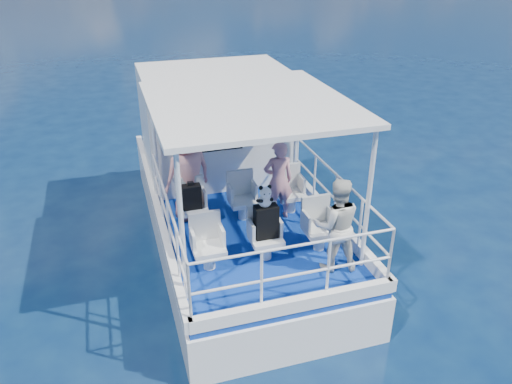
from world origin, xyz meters
TOP-DOWN VIEW (x-y plane):
  - ground at (0.00, 0.00)m, footprint 2000.00×2000.00m
  - hull at (0.00, 1.00)m, footprint 3.00×7.00m
  - deck at (0.00, 1.00)m, footprint 2.90×6.90m
  - cabin at (0.00, 2.30)m, footprint 2.85×2.00m
  - canopy at (0.00, -0.20)m, footprint 3.00×3.20m
  - canopy_posts at (0.00, -0.25)m, footprint 2.77×2.97m
  - railings at (0.00, -0.58)m, footprint 2.84×3.59m
  - seat_port_fwd at (-0.90, 0.20)m, footprint 0.48×0.46m
  - seat_center_fwd at (0.00, 0.20)m, footprint 0.48×0.46m
  - seat_stbd_fwd at (0.90, 0.20)m, footprint 0.48×0.46m
  - seat_port_aft at (-0.90, -1.10)m, footprint 0.48×0.46m
  - seat_center_aft at (0.00, -1.10)m, footprint 0.48×0.46m
  - seat_stbd_aft at (0.90, -1.10)m, footprint 0.48×0.46m
  - passenger_port_fwd at (-0.89, 0.53)m, footprint 0.74×0.62m
  - passenger_stbd_fwd at (0.60, 0.07)m, footprint 0.55×0.39m
  - passenger_stbd_aft at (0.91, -1.63)m, footprint 0.82×0.70m
  - backpack_port at (-0.91, 0.15)m, footprint 0.32×0.18m
  - backpack_center at (0.00, -1.09)m, footprint 0.35×0.20m
  - compact_camera at (-0.92, 0.17)m, footprint 0.10×0.06m
  - panda at (-0.01, -1.09)m, footprint 0.22×0.19m

SIDE VIEW (x-z plane):
  - ground at x=0.00m, z-range 0.00..0.00m
  - hull at x=0.00m, z-range -0.80..0.80m
  - deck at x=0.00m, z-range 0.80..0.90m
  - seat_port_fwd at x=-0.90m, z-range 0.90..1.28m
  - seat_center_fwd at x=0.00m, z-range 0.90..1.28m
  - seat_stbd_fwd at x=0.90m, z-range 0.90..1.28m
  - seat_port_aft at x=-0.90m, z-range 0.90..1.28m
  - seat_center_aft at x=0.00m, z-range 0.90..1.28m
  - seat_stbd_aft at x=0.90m, z-range 0.90..1.28m
  - railings at x=0.00m, z-range 0.90..1.90m
  - backpack_port at x=-0.91m, z-range 1.28..1.71m
  - backpack_center at x=0.00m, z-range 1.28..1.81m
  - passenger_stbd_fwd at x=0.60m, z-range 0.90..2.34m
  - passenger_stbd_aft at x=0.91m, z-range 0.90..2.37m
  - compact_camera at x=-0.92m, z-range 1.71..1.77m
  - passenger_port_fwd at x=-0.89m, z-range 0.90..2.61m
  - panda at x=-0.01m, z-range 1.81..2.16m
  - cabin at x=0.00m, z-range 0.90..3.10m
  - canopy_posts at x=0.00m, z-range 0.90..3.10m
  - canopy at x=0.00m, z-range 3.10..3.18m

